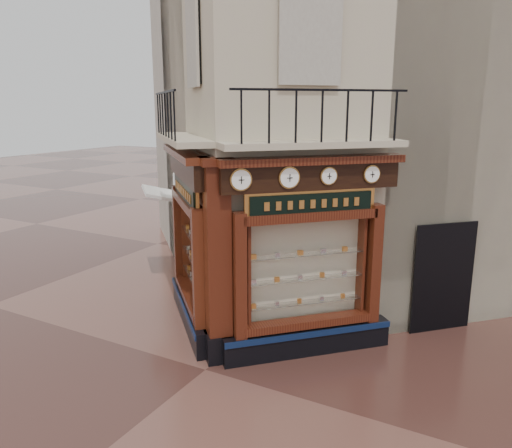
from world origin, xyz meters
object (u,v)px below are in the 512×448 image
Objects in this scene: clock_a at (241,180)px; signboard_right at (312,203)px; signboard_left at (185,191)px; clock_b at (289,178)px; clock_d at (372,174)px; corner_pilaster at (218,265)px; clock_c at (329,176)px; awning at (166,280)px.

clock_a is 1.50m from signboard_right.
clock_a reaches higher than signboard_left.
clock_b is at bearing -144.19° from signboard_left.
corner_pilaster is at bearing 171.68° from clock_d.
signboard_right is (1.46, 1.01, 1.15)m from corner_pilaster.
clock_b reaches higher than signboard_right.
signboard_right is (0.91, 1.07, -0.52)m from clock_a.
clock_d is at bearing 0.00° from clock_c.
clock_b is 1.20× the size of clock_c.
clock_a is at bearing 180.00° from clock_c.
clock_d is at bearing 0.00° from clock_b.
signboard_left is at bearing 146.08° from clock_d.
awning is at bearing 3.37° from signboard_left.
signboard_right is at bearing -135.00° from signboard_left.
clock_a is at bearing -50.53° from corner_pilaster.
clock_b is 1.67m from clock_d.
signboard_right is (5.26, -2.07, 3.10)m from awning.
clock_a is 1.16× the size of clock_d.
clock_c is 0.18× the size of signboard_right.
clock_d is 0.18× the size of signboard_right.
clock_c is 0.60m from signboard_right.
clock_c is 0.89m from clock_d.
corner_pilaster reaches higher than awning.
clock_a is 2.57m from clock_d.
clock_d is at bearing -8.32° from corner_pilaster.
signboard_left is (-1.46, 1.01, 1.15)m from corner_pilaster.
clock_d is (1.82, 1.82, -0.00)m from clock_a.
clock_b is at bearing -167.43° from signboard_right.
clock_a is at bearing -175.48° from signboard_right.
clock_d is 0.20× the size of awning.
clock_b is 0.19× the size of signboard_left.
awning is (-5.53, 1.95, -3.62)m from clock_c.
corner_pilaster is 2.33× the size of awning.
clock_c is at bearing -180.00° from clock_d.
corner_pilaster is 2.12m from signboard_right.
clock_c is 3.24m from signboard_left.
clock_b is 0.78m from clock_c.
awning is at bearing 113.47° from signboard_right.
clock_d is at bearing -147.13° from awning.
clock_a is at bearing -162.94° from signboard_left.
signboard_right is at bearing 174.61° from clock_d.
clock_d reaches higher than awning.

